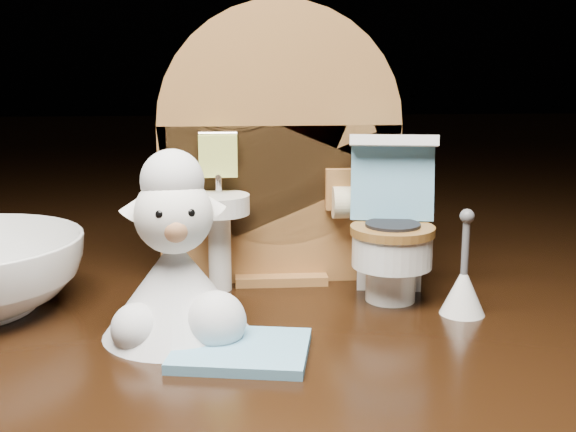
{
  "coord_description": "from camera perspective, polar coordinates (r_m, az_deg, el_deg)",
  "views": [
    {
      "loc": [
        -0.02,
        -0.32,
        0.12
      ],
      "look_at": [
        0.0,
        0.02,
        0.05
      ],
      "focal_mm": 45.0,
      "sensor_mm": 36.0,
      "label": 1
    }
  ],
  "objects": [
    {
      "name": "backdrop_panel",
      "position": [
        0.39,
        -0.76,
        4.33
      ],
      "size": [
        0.13,
        0.05,
        0.15
      ],
      "color": "#966332",
      "rests_on": "ground"
    },
    {
      "name": "toy_toilet",
      "position": [
        0.37,
        8.16,
        -1.74
      ],
      "size": [
        0.05,
        0.06,
        0.08
      ],
      "rotation": [
        0.0,
        0.0,
        -0.16
      ],
      "color": "white",
      "rests_on": "ground"
    },
    {
      "name": "bath_mat",
      "position": [
        0.3,
        -3.71,
        -10.54
      ],
      "size": [
        0.06,
        0.05,
        0.0
      ],
      "primitive_type": "cube",
      "rotation": [
        0.0,
        0.0,
        -0.18
      ],
      "color": "#629EBF",
      "rests_on": "ground"
    },
    {
      "name": "toilet_brush",
      "position": [
        0.36,
        13.68,
        -5.47
      ],
      "size": [
        0.02,
        0.02,
        0.05
      ],
      "color": "white",
      "rests_on": "ground"
    },
    {
      "name": "plush_lamb",
      "position": [
        0.32,
        -8.82,
        -4.38
      ],
      "size": [
        0.07,
        0.07,
        0.09
      ],
      "rotation": [
        0.0,
        0.0,
        0.14
      ],
      "color": "silver",
      "rests_on": "ground"
    }
  ]
}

